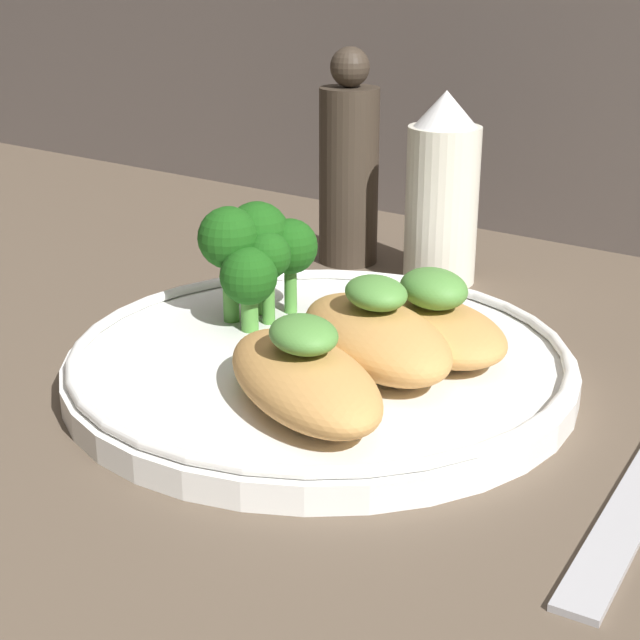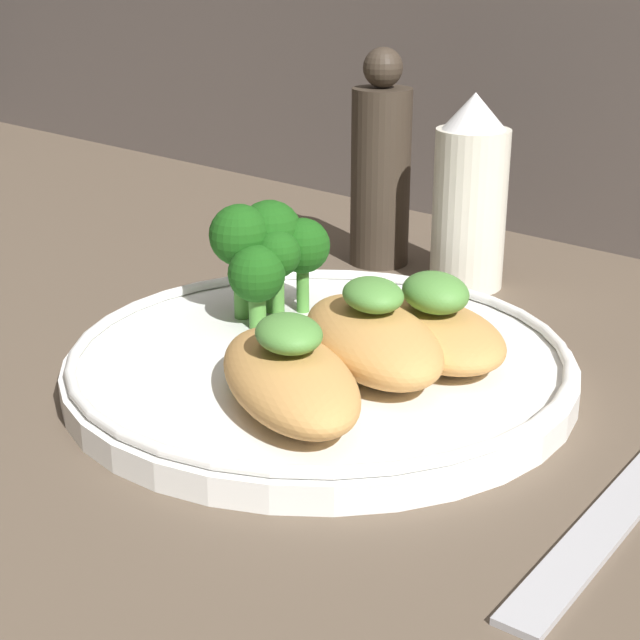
{
  "view_description": "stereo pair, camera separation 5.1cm",
  "coord_description": "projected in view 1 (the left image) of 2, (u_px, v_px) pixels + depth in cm",
  "views": [
    {
      "loc": [
        28.09,
        -38.03,
        21.49
      ],
      "look_at": [
        0.0,
        0.0,
        3.4
      ],
      "focal_mm": 55.0,
      "sensor_mm": 36.0,
      "label": 1
    },
    {
      "loc": [
        31.99,
        -34.81,
        21.49
      ],
      "look_at": [
        0.0,
        0.0,
        3.4
      ],
      "focal_mm": 55.0,
      "sensor_mm": 36.0,
      "label": 2
    }
  ],
  "objects": [
    {
      "name": "grilled_meat_front",
      "position": [
        304.0,
        376.0,
        0.45
      ],
      "size": [
        12.71,
        10.35,
        4.49
      ],
      "color": "tan",
      "rests_on": "plate"
    },
    {
      "name": "grilled_meat_middle",
      "position": [
        375.0,
        334.0,
        0.49
      ],
      "size": [
        12.53,
        10.26,
        4.76
      ],
      "color": "tan",
      "rests_on": "plate"
    },
    {
      "name": "pepper_grinder",
      "position": [
        349.0,
        168.0,
        0.69
      ],
      "size": [
        4.21,
        4.21,
        15.17
      ],
      "color": "#382D23",
      "rests_on": "ground_plane"
    },
    {
      "name": "grilled_meat_back",
      "position": [
        432.0,
        324.0,
        0.51
      ],
      "size": [
        11.52,
        9.73,
        4.54
      ],
      "color": "tan",
      "rests_on": "plate"
    },
    {
      "name": "sauce_bottle",
      "position": [
        442.0,
        193.0,
        0.65
      ],
      "size": [
        4.86,
        4.86,
        12.87
      ],
      "color": "silver",
      "rests_on": "ground_plane"
    },
    {
      "name": "ground_plane",
      "position": [
        320.0,
        388.0,
        0.52
      ],
      "size": [
        180.0,
        180.0,
        1.0
      ],
      "primitive_type": "cube",
      "color": "brown"
    },
    {
      "name": "plate",
      "position": [
        320.0,
        363.0,
        0.51
      ],
      "size": [
        26.7,
        26.7,
        2.0
      ],
      "color": "white",
      "rests_on": "ground_plane"
    },
    {
      "name": "broccoli_bunch",
      "position": [
        256.0,
        250.0,
        0.55
      ],
      "size": [
        5.21,
        6.84,
        6.69
      ],
      "color": "#4C8E38",
      "rests_on": "plate"
    }
  ]
}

